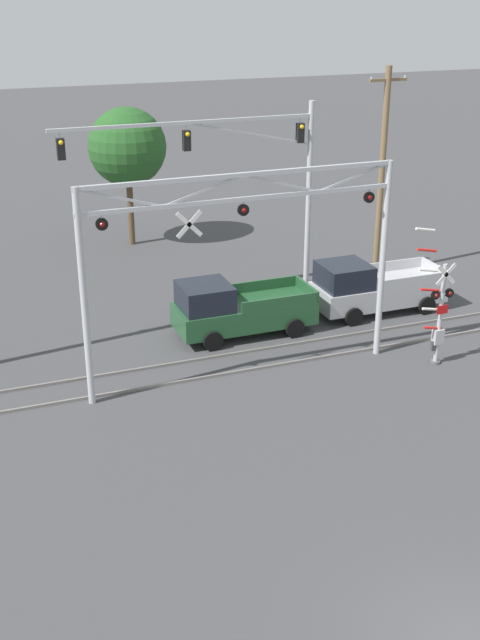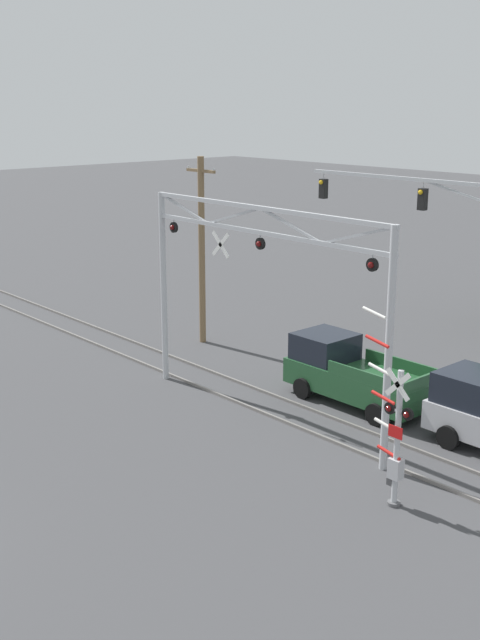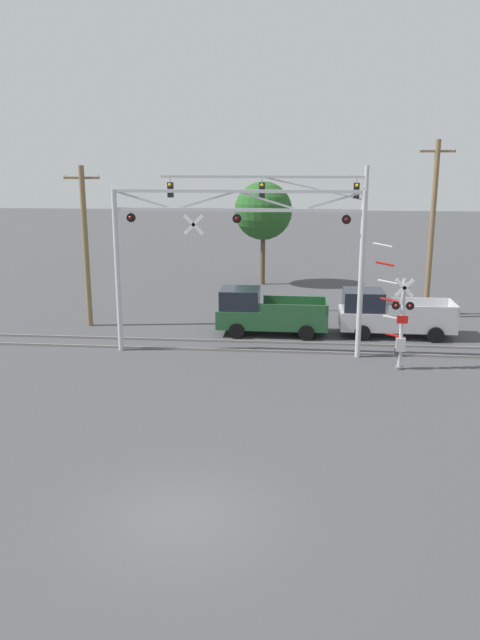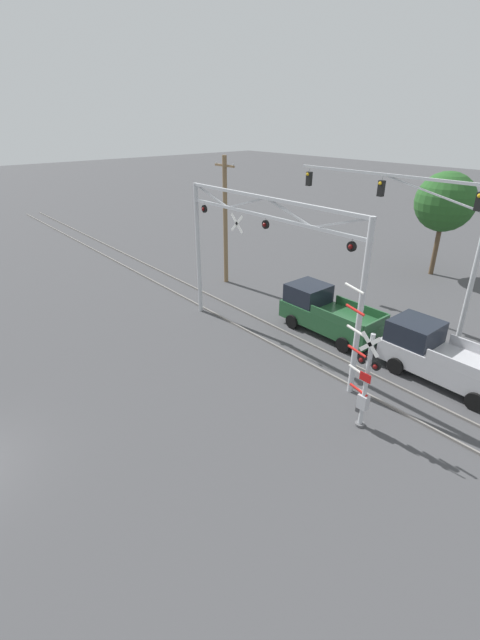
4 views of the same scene
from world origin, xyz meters
The scene contains 11 objects.
ground_plane centered at (0.00, 0.00, 0.00)m, with size 200.00×200.00×0.00m, color #424244.
rail_track_near centered at (0.00, 13.58, 0.05)m, with size 80.00×0.08×0.10m, color gray.
rail_track_far centered at (0.00, 15.02, 0.05)m, with size 80.00×0.08×0.10m, color gray.
crossing_gantry centered at (-0.01, 13.30, 4.88)m, with size 10.77×0.27×7.13m.
crossing_signal_mast centered at (6.74, 11.79, 1.89)m, with size 1.76×0.35×5.19m.
traffic_signal_span centered at (3.44, 21.05, 5.58)m, with size 11.13×0.39×8.09m.
pickup_truck_lead centered at (1.04, 16.74, 1.05)m, with size 5.38×2.35×2.24m.
pickup_truck_following centered at (7.05, 16.95, 1.05)m, with size 5.45×2.35×2.24m.
utility_pole_left centered at (-8.10, 17.43, 4.19)m, with size 1.80×0.28×8.09m.
utility_pole_right centered at (9.60, 20.95, 4.84)m, with size 1.80×0.28×9.39m.
background_tree_beyond_span centered at (0.11, 29.64, 5.03)m, with size 3.92×3.92×7.02m.
Camera 3 is at (2.70, -13.03, 8.21)m, focal length 35.00 mm.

